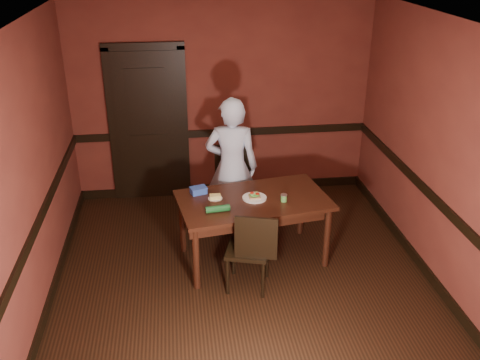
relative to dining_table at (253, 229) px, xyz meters
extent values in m
cube|color=black|center=(-0.16, -0.46, -0.38)|extent=(4.00, 4.50, 0.01)
cube|color=#EEE2CD|center=(-0.16, -0.46, 2.32)|extent=(4.00, 4.50, 0.01)
cube|color=maroon|center=(-0.16, 1.79, 0.97)|extent=(4.00, 0.02, 2.70)
cube|color=maroon|center=(-0.16, -2.71, 0.97)|extent=(4.00, 0.02, 2.70)
cube|color=maroon|center=(-2.16, -0.46, 0.97)|extent=(0.02, 4.50, 2.70)
cube|color=maroon|center=(1.84, -0.46, 0.97)|extent=(0.02, 4.50, 2.70)
cube|color=black|center=(-0.16, 1.77, 0.52)|extent=(4.00, 0.03, 0.10)
cube|color=black|center=(-2.15, -0.46, 0.52)|extent=(0.03, 4.50, 0.10)
cube|color=black|center=(1.82, -0.46, 0.52)|extent=(0.03, 4.50, 0.10)
cube|color=black|center=(-0.16, 1.77, -0.32)|extent=(4.00, 0.03, 0.12)
cube|color=black|center=(-2.15, -0.46, -0.32)|extent=(0.03, 4.50, 0.12)
cube|color=black|center=(1.82, -0.46, -0.32)|extent=(0.03, 4.50, 0.12)
cube|color=black|center=(-1.16, 1.75, 0.64)|extent=(0.85, 0.04, 2.05)
cube|color=black|center=(-1.64, 1.77, 0.64)|extent=(0.10, 0.06, 2.15)
cube|color=black|center=(-0.69, 1.77, 0.64)|extent=(0.10, 0.06, 2.15)
cube|color=black|center=(-1.16, 1.77, 1.72)|extent=(1.05, 0.06, 0.10)
cube|color=black|center=(0.00, 0.00, 0.00)|extent=(1.75, 1.16, 0.76)
imported|color=silver|center=(-0.16, 0.66, 0.48)|extent=(0.69, 0.51, 1.72)
cylinder|color=white|center=(0.01, 0.00, 0.39)|extent=(0.27, 0.27, 0.01)
cube|color=#AC8053|center=(0.01, 0.00, 0.40)|extent=(0.12, 0.11, 0.02)
ellipsoid|color=#469533|center=(0.01, 0.00, 0.43)|extent=(0.11, 0.10, 0.03)
cylinder|color=red|center=(-0.01, 0.02, 0.44)|extent=(0.04, 0.04, 0.01)
cylinder|color=red|center=(0.04, -0.01, 0.44)|extent=(0.04, 0.04, 0.01)
cylinder|color=#94BE6C|center=(-0.02, -0.02, 0.44)|extent=(0.03, 0.03, 0.01)
cylinder|color=#94BE6C|center=(0.04, 0.03, 0.44)|extent=(0.03, 0.03, 0.01)
cylinder|color=#94BE6C|center=(0.01, 0.00, 0.44)|extent=(0.03, 0.03, 0.01)
cylinder|color=#549641|center=(0.32, -0.10, 0.42)|extent=(0.07, 0.07, 0.07)
cylinder|color=#B1B0A9|center=(0.32, -0.10, 0.46)|extent=(0.07, 0.07, 0.01)
cylinder|color=white|center=(-0.41, 0.05, 0.39)|extent=(0.16, 0.16, 0.01)
cube|color=#E6D16E|center=(-0.41, 0.05, 0.41)|extent=(0.12, 0.08, 0.04)
cube|color=#3052B0|center=(-0.59, 0.20, 0.41)|extent=(0.20, 0.16, 0.07)
cube|color=#3052B0|center=(-0.59, 0.20, 0.45)|extent=(0.21, 0.17, 0.01)
cylinder|color=#16491E|center=(-0.41, -0.25, 0.42)|extent=(0.26, 0.10, 0.07)
camera|label=1|loc=(-0.80, -5.14, 3.03)|focal=40.00mm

